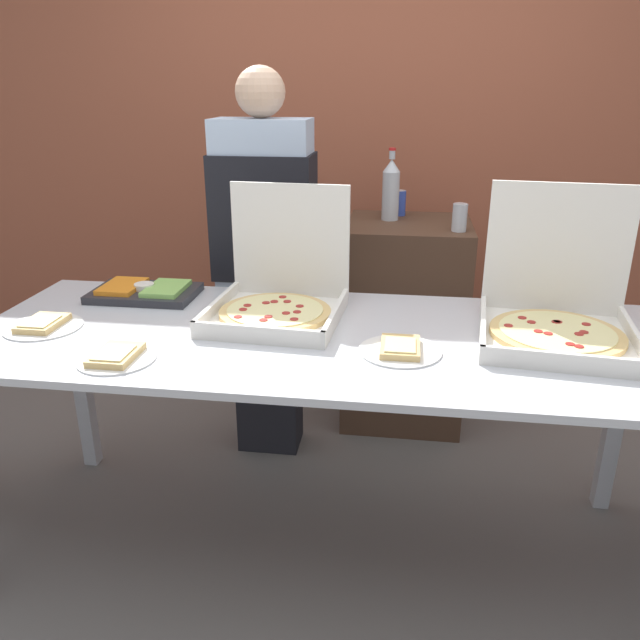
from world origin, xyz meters
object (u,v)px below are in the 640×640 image
(soda_can_colored, at_px, (399,203))
(veggie_tray, at_px, (145,291))
(soda_bottle, at_px, (391,189))
(paper_plate_front_left, at_px, (116,356))
(pizza_box_near_right, at_px, (279,294))
(pizza_box_near_left, at_px, (557,312))
(paper_plate_front_right, at_px, (43,325))
(paper_plate_front_center, at_px, (400,349))
(person_server_vest, at_px, (265,250))
(soda_can_silver, at_px, (460,217))

(soda_can_colored, bearing_deg, veggie_tray, -134.47)
(soda_bottle, bearing_deg, paper_plate_front_left, -118.05)
(paper_plate_front_left, relative_size, veggie_tray, 0.59)
(pizza_box_near_right, height_order, paper_plate_front_left, pizza_box_near_right)
(soda_can_colored, bearing_deg, paper_plate_front_left, -117.42)
(pizza_box_near_left, bearing_deg, veggie_tray, 178.83)
(pizza_box_near_left, xyz_separation_m, paper_plate_front_right, (-1.70, -0.17, -0.07))
(pizza_box_near_right, relative_size, pizza_box_near_left, 0.90)
(paper_plate_front_right, bearing_deg, soda_bottle, 47.18)
(pizza_box_near_right, distance_m, pizza_box_near_left, 0.93)
(paper_plate_front_center, relative_size, person_server_vest, 0.15)
(pizza_box_near_right, bearing_deg, veggie_tray, 170.99)
(paper_plate_front_right, height_order, paper_plate_front_center, same)
(paper_plate_front_left, relative_size, soda_can_colored, 1.89)
(pizza_box_near_left, bearing_deg, paper_plate_front_left, -157.92)
(paper_plate_front_center, xyz_separation_m, veggie_tray, (-0.99, 0.40, 0.01))
(pizza_box_near_right, bearing_deg, pizza_box_near_left, -0.30)
(paper_plate_front_left, xyz_separation_m, soda_bottle, (0.76, 1.42, 0.29))
(pizza_box_near_right, relative_size, soda_can_colored, 3.91)
(person_server_vest, bearing_deg, paper_plate_front_center, 127.16)
(soda_bottle, height_order, person_server_vest, person_server_vest)
(paper_plate_front_right, xyz_separation_m, soda_can_silver, (1.44, 1.00, 0.21))
(paper_plate_front_left, relative_size, person_server_vest, 0.14)
(soda_can_silver, xyz_separation_m, soda_can_colored, (-0.27, 0.33, 0.00))
(pizza_box_near_right, distance_m, soda_bottle, 1.06)
(soda_bottle, bearing_deg, paper_plate_front_right, -132.82)
(person_server_vest, bearing_deg, paper_plate_front_right, 51.44)
(paper_plate_front_center, distance_m, veggie_tray, 1.07)
(pizza_box_near_right, relative_size, paper_plate_front_left, 2.07)
(paper_plate_front_center, relative_size, soda_can_colored, 2.07)
(paper_plate_front_right, distance_m, soda_bottle, 1.67)
(veggie_tray, height_order, soda_bottle, soda_bottle)
(pizza_box_near_left, height_order, soda_bottle, soda_bottle)
(paper_plate_front_right, bearing_deg, soda_can_colored, 48.80)
(paper_plate_front_center, distance_m, soda_can_colored, 1.38)
(soda_can_silver, distance_m, soda_can_colored, 0.43)
(veggie_tray, distance_m, soda_bottle, 1.27)
(pizza_box_near_left, relative_size, soda_can_silver, 4.33)
(person_server_vest, bearing_deg, soda_can_silver, -163.68)
(pizza_box_near_right, relative_size, soda_bottle, 1.43)
(pizza_box_near_left, height_order, person_server_vest, person_server_vest)
(soda_can_silver, bearing_deg, person_server_vest, -163.68)
(soda_can_silver, height_order, person_server_vest, person_server_vest)
(soda_can_colored, bearing_deg, paper_plate_front_right, -131.20)
(pizza_box_near_left, bearing_deg, soda_can_silver, 113.74)
(paper_plate_front_left, height_order, paper_plate_front_right, same)
(veggie_tray, bearing_deg, pizza_box_near_left, -7.19)
(soda_can_silver, height_order, soda_can_colored, same)
(paper_plate_front_left, bearing_deg, pizza_box_near_right, 47.79)
(paper_plate_front_center, xyz_separation_m, person_server_vest, (-0.60, 0.79, 0.09))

